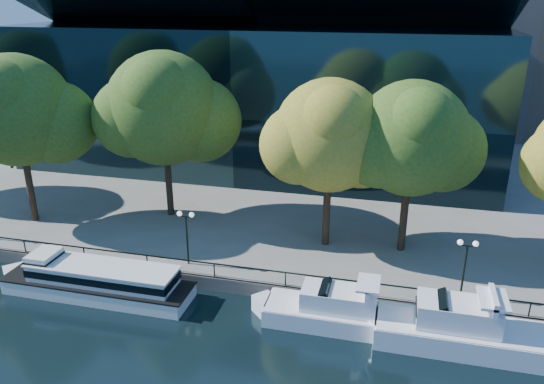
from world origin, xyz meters
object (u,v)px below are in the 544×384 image
(tour_boat, at_px, (93,279))
(cruiser_near, at_px, (339,311))
(cruiser_far, at_px, (456,328))
(tree_3, at_px, (332,138))
(lamp_1, at_px, (186,226))
(lamp_2, at_px, (466,256))
(tree_4, at_px, (414,141))
(tree_2, at_px, (165,111))
(tree_1, at_px, (19,113))

(tour_boat, distance_m, cruiser_near, 16.61)
(cruiser_far, height_order, tree_3, tree_3)
(lamp_1, xyz_separation_m, lamp_2, (18.59, 0.00, 0.00))
(lamp_2, bearing_deg, lamp_1, 180.00)
(cruiser_near, relative_size, lamp_1, 2.76)
(cruiser_far, relative_size, tree_4, 0.89)
(cruiser_near, xyz_separation_m, tree_3, (-2.04, 8.92, 8.44))
(tree_3, relative_size, tree_4, 1.00)
(tree_2, bearing_deg, tree_4, -5.97)
(cruiser_far, relative_size, lamp_2, 2.82)
(cruiser_near, bearing_deg, lamp_1, 163.14)
(cruiser_near, relative_size, lamp_2, 2.76)
(cruiser_far, height_order, lamp_2, lamp_2)
(tree_2, relative_size, lamp_2, 3.48)
(tree_2, distance_m, lamp_1, 11.14)
(tree_4, xyz_separation_m, lamp_2, (3.66, -5.90, -5.51))
(tree_2, distance_m, lamp_2, 25.42)
(tree_2, bearing_deg, tour_boat, -92.85)
(cruiser_far, distance_m, lamp_1, 18.68)
(tour_boat, height_order, tree_4, tree_4)
(cruiser_near, xyz_separation_m, lamp_2, (7.32, 3.42, 2.98))
(tree_4, bearing_deg, cruiser_near, -111.44)
(lamp_1, bearing_deg, tree_4, 21.57)
(tour_boat, distance_m, tree_4, 23.98)
(tree_4, distance_m, lamp_2, 8.87)
(tree_2, relative_size, tree_4, 1.10)
(tour_boat, height_order, cruiser_far, cruiser_far)
(cruiser_near, bearing_deg, cruiser_far, -3.57)
(tree_1, bearing_deg, tree_4, 3.52)
(tree_4, height_order, lamp_1, tree_4)
(lamp_1, bearing_deg, tree_2, 120.79)
(tree_4, height_order, lamp_2, tree_4)
(tree_4, bearing_deg, cruiser_far, -72.15)
(tour_boat, distance_m, lamp_1, 7.16)
(tour_boat, bearing_deg, lamp_1, 35.88)
(tree_1, height_order, tree_4, tree_1)
(tree_2, height_order, tree_4, tree_2)
(cruiser_far, distance_m, tree_2, 27.20)
(tree_3, distance_m, lamp_2, 12.15)
(cruiser_far, distance_m, tree_3, 15.28)
(cruiser_near, relative_size, tree_2, 0.79)
(tour_boat, height_order, lamp_2, lamp_2)
(cruiser_far, relative_size, tree_1, 0.82)
(cruiser_far, distance_m, tree_1, 35.67)
(tree_1, bearing_deg, tree_2, 20.05)
(tree_1, height_order, tree_3, tree_1)
(lamp_1, relative_size, lamp_2, 1.00)
(cruiser_far, xyz_separation_m, lamp_1, (-18.07, 3.84, 2.80))
(cruiser_near, distance_m, tree_1, 29.30)
(lamp_2, bearing_deg, tree_1, 173.26)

